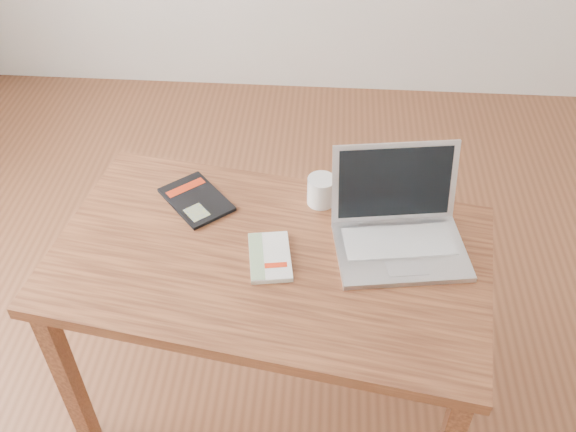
# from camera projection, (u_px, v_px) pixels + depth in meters

# --- Properties ---
(room) EXTENTS (4.04, 4.04, 2.70)m
(room) POSITION_uv_depth(u_px,v_px,m) (259.00, 29.00, 1.61)
(room) COLOR brown
(room) RESTS_ON ground
(desk) EXTENTS (1.37, 0.92, 0.75)m
(desk) POSITION_uv_depth(u_px,v_px,m) (270.00, 275.00, 1.93)
(desk) COLOR brown
(desk) RESTS_ON ground
(white_guidebook) EXTENTS (0.15, 0.21, 0.02)m
(white_guidebook) POSITION_uv_depth(u_px,v_px,m) (270.00, 257.00, 1.85)
(white_guidebook) COLOR beige
(white_guidebook) RESTS_ON desk
(black_guidebook) EXTENTS (0.27, 0.28, 0.01)m
(black_guidebook) POSITION_uv_depth(u_px,v_px,m) (196.00, 199.00, 2.04)
(black_guidebook) COLOR black
(black_guidebook) RESTS_ON desk
(laptop) EXTENTS (0.42, 0.38, 0.26)m
(laptop) POSITION_uv_depth(u_px,v_px,m) (399.00, 226.00, 1.88)
(laptop) COLOR silver
(laptop) RESTS_ON desk
(coffee_mug) EXTENTS (0.13, 0.09, 0.09)m
(coffee_mug) POSITION_uv_depth(u_px,v_px,m) (322.00, 190.00, 2.01)
(coffee_mug) COLOR white
(coffee_mug) RESTS_ON desk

